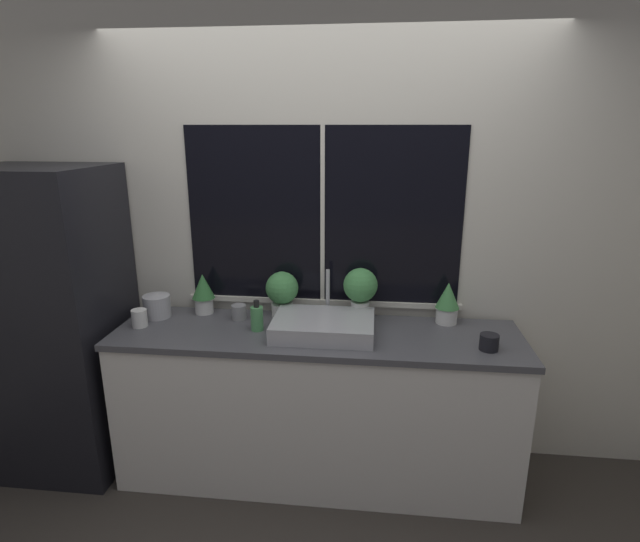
# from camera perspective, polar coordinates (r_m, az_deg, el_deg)

# --- Properties ---
(ground_plane) EXTENTS (14.00, 14.00, 0.00)m
(ground_plane) POSITION_cam_1_polar(r_m,az_deg,el_deg) (3.00, -1.12, -25.31)
(ground_plane) COLOR #38332D
(wall_back) EXTENTS (8.00, 0.09, 2.70)m
(wall_back) POSITION_cam_1_polar(r_m,az_deg,el_deg) (2.95, 0.38, 3.79)
(wall_back) COLOR silver
(wall_back) RESTS_ON ground_plane
(wall_left) EXTENTS (0.06, 7.00, 2.70)m
(wall_left) POSITION_cam_1_polar(r_m,az_deg,el_deg) (4.53, -27.35, 6.35)
(wall_left) COLOR silver
(wall_left) RESTS_ON ground_plane
(counter) EXTENTS (2.23, 0.60, 0.90)m
(counter) POSITION_cam_1_polar(r_m,az_deg,el_deg) (2.96, -0.41, -15.04)
(counter) COLOR white
(counter) RESTS_ON ground_plane
(refrigerator) EXTENTS (0.75, 0.67, 1.78)m
(refrigerator) POSITION_cam_1_polar(r_m,az_deg,el_deg) (3.29, -28.26, -5.21)
(refrigerator) COLOR black
(refrigerator) RESTS_ON ground_plane
(sink) EXTENTS (0.54, 0.45, 0.30)m
(sink) POSITION_cam_1_polar(r_m,az_deg,el_deg) (2.72, 0.42, -6.23)
(sink) COLOR #ADADB2
(sink) RESTS_ON counter
(potted_plant_far_left) EXTENTS (0.13, 0.13, 0.24)m
(potted_plant_far_left) POSITION_cam_1_polar(r_m,az_deg,el_deg) (3.06, -13.19, -2.33)
(potted_plant_far_left) COLOR white
(potted_plant_far_left) RESTS_ON counter
(potted_plant_center_left) EXTENTS (0.19, 0.19, 0.27)m
(potted_plant_center_left) POSITION_cam_1_polar(r_m,az_deg,el_deg) (2.93, -4.35, -2.33)
(potted_plant_center_left) COLOR white
(potted_plant_center_left) RESTS_ON counter
(potted_plant_center_right) EXTENTS (0.20, 0.20, 0.31)m
(potted_plant_center_right) POSITION_cam_1_polar(r_m,az_deg,el_deg) (2.87, 4.64, -2.04)
(potted_plant_center_right) COLOR white
(potted_plant_center_right) RESTS_ON counter
(potted_plant_far_right) EXTENTS (0.13, 0.13, 0.24)m
(potted_plant_far_right) POSITION_cam_1_polar(r_m,az_deg,el_deg) (2.92, 14.37, -3.45)
(potted_plant_far_right) COLOR white
(potted_plant_far_right) RESTS_ON counter
(soap_bottle) EXTENTS (0.07, 0.07, 0.17)m
(soap_bottle) POSITION_cam_1_polar(r_m,az_deg,el_deg) (2.77, -7.22, -5.32)
(soap_bottle) COLOR #519E5B
(soap_bottle) RESTS_ON counter
(mug_grey) EXTENTS (0.09, 0.09, 0.09)m
(mug_grey) POSITION_cam_1_polar(r_m,az_deg,el_deg) (2.95, -9.25, -4.65)
(mug_grey) COLOR gray
(mug_grey) RESTS_ON counter
(mug_black) EXTENTS (0.10, 0.10, 0.08)m
(mug_black) POSITION_cam_1_polar(r_m,az_deg,el_deg) (2.67, 18.76, -7.72)
(mug_black) COLOR black
(mug_black) RESTS_ON counter
(mug_white) EXTENTS (0.09, 0.09, 0.10)m
(mug_white) POSITION_cam_1_polar(r_m,az_deg,el_deg) (2.99, -19.94, -5.09)
(mug_white) COLOR white
(mug_white) RESTS_ON counter
(kettle) EXTENTS (0.16, 0.16, 0.15)m
(kettle) POSITION_cam_1_polar(r_m,az_deg,el_deg) (3.09, -18.15, -3.76)
(kettle) COLOR #B2B2B7
(kettle) RESTS_ON counter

